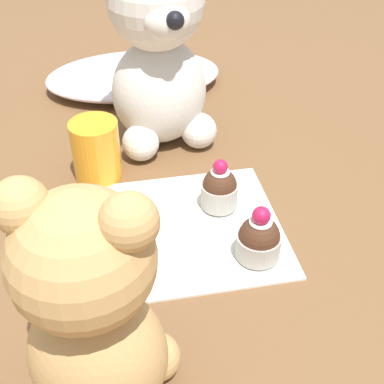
{
  "coord_description": "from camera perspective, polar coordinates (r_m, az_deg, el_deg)",
  "views": [
    {
      "loc": [
        -0.09,
        -0.46,
        0.42
      ],
      "look_at": [
        0.0,
        0.0,
        0.06
      ],
      "focal_mm": 50.0,
      "sensor_mm": 36.0,
      "label": 1
    }
  ],
  "objects": [
    {
      "name": "cupcake_near_cream_bear",
      "position": [
        0.65,
        2.95,
        0.36
      ],
      "size": [
        0.04,
        0.04,
        0.07
      ],
      "color": "#B2ADA3",
      "rests_on": "knitted_placemat"
    },
    {
      "name": "teddy_bear_cream",
      "position": [
        0.73,
        -3.57,
        14.5
      ],
      "size": [
        0.15,
        0.15,
        0.27
      ],
      "rotation": [
        0.0,
        0.0,
        0.18
      ],
      "color": "silver",
      "rests_on": "ground_plane"
    },
    {
      "name": "tulle_cloth",
      "position": [
        0.94,
        -6.26,
        12.27
      ],
      "size": [
        0.3,
        0.18,
        0.04
      ],
      "primitive_type": "ellipsoid",
      "color": "silver",
      "rests_on": "ground_plane"
    },
    {
      "name": "knitted_placemat",
      "position": [
        0.63,
        0.0,
        -3.79
      ],
      "size": [
        0.21,
        0.21,
        0.01
      ],
      "primitive_type": "cube",
      "color": "silver",
      "rests_on": "ground_plane"
    },
    {
      "name": "cupcake_near_tan_bear",
      "position": [
        0.58,
        7.15,
        -4.99
      ],
      "size": [
        0.05,
        0.05,
        0.07
      ],
      "color": "#B2ADA3",
      "rests_on": "knitted_placemat"
    },
    {
      "name": "teddy_bear_tan",
      "position": [
        0.41,
        -10.49,
        -12.44
      ],
      "size": [
        0.14,
        0.14,
        0.23
      ],
      "rotation": [
        0.0,
        0.0,
        2.73
      ],
      "color": "tan",
      "rests_on": "ground_plane"
    },
    {
      "name": "juice_glass",
      "position": [
        0.7,
        -10.19,
        4.36
      ],
      "size": [
        0.06,
        0.06,
        0.08
      ],
      "primitive_type": "cylinder",
      "color": "orange",
      "rests_on": "ground_plane"
    },
    {
      "name": "ground_plane",
      "position": [
        0.63,
        0.0,
        -3.99
      ],
      "size": [
        4.0,
        4.0,
        0.0
      ],
      "primitive_type": "plane",
      "color": "brown"
    }
  ]
}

